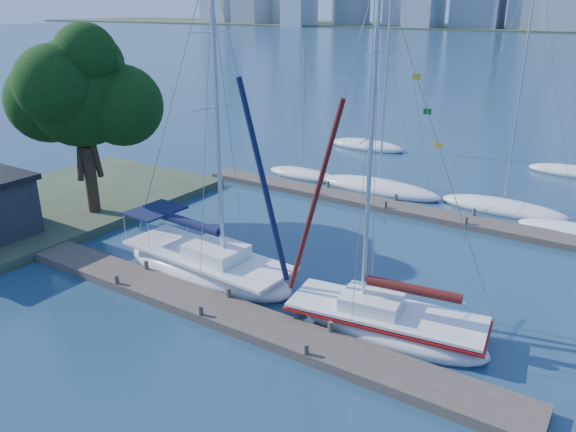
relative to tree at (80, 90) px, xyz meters
The scene contains 11 objects.
ground 16.04m from the tree, 19.21° to the right, with size 700.00×700.00×0.00m, color #18304D.
near_dock 15.95m from the tree, 19.21° to the right, with size 26.00×2.00×0.40m, color #443A32.
far_dock 20.48m from the tree, 36.64° to the left, with size 30.00×1.80×0.36m, color #443A32.
shore 8.48m from the tree, 156.30° to the right, with size 12.00×22.00×0.50m, color #38472D.
tree is the anchor object (origin of this frame).
sailboat_navy 12.70m from the tree, 11.10° to the right, with size 9.73×3.72×14.69m.
sailboat_maroon 20.97m from the tree, ahead, with size 8.54×3.79×14.03m.
bg_boat_0 17.28m from the tree, 67.76° to the left, with size 6.17×3.36×9.89m.
bg_boat_1 20.20m from the tree, 49.66° to the left, with size 9.06×5.53×16.31m.
bg_boat_3 26.29m from the tree, 36.10° to the left, with size 7.84×2.69×15.02m.
bg_boat_6 26.96m from the tree, 76.54° to the left, with size 7.37×4.41×14.38m.
Camera 1 is at (13.82, -15.64, 12.22)m, focal length 35.00 mm.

